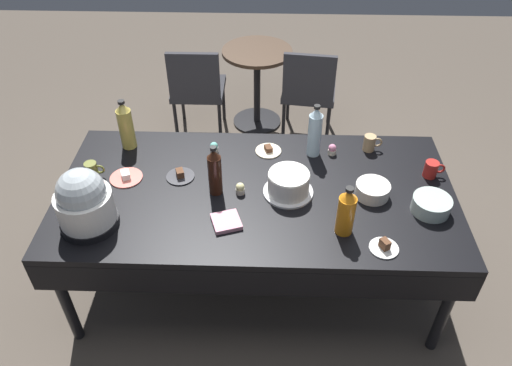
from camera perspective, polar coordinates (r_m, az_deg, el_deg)
ground at (r=3.27m, az=0.00°, el=-10.77°), size 9.00×9.00×0.00m
potluck_table at (r=2.77m, az=0.00°, el=-1.77°), size 2.20×1.10×0.75m
frosted_layer_cake at (r=2.67m, az=3.80°, el=-0.07°), size 0.28×0.28×0.13m
slow_cooker at (r=2.57m, az=-19.32°, el=-2.09°), size 0.29×0.29×0.34m
glass_salad_bowl at (r=2.73m, az=19.66°, el=-2.40°), size 0.20×0.20×0.08m
ceramic_snack_bowl at (r=2.74m, az=13.36°, el=-0.80°), size 0.19×0.19×0.08m
dessert_plate_coral at (r=2.89m, az=-14.84°, el=0.70°), size 0.19×0.19×0.04m
dessert_plate_cream at (r=3.00m, az=1.44°, el=3.82°), size 0.16×0.16×0.04m
dessert_plate_white at (r=2.48m, az=14.65°, el=-7.16°), size 0.14×0.14×0.06m
dessert_plate_charcoal at (r=2.84m, az=-8.78°, el=0.88°), size 0.16×0.16×0.05m
cupcake_vanilla at (r=2.99m, az=-4.89°, el=4.13°), size 0.05×0.05×0.07m
cupcake_rose at (r=2.69m, az=-1.85°, el=-0.65°), size 0.05×0.05×0.07m
cupcake_cocoa at (r=3.00m, az=8.83°, el=3.86°), size 0.05×0.05×0.07m
soda_bottle_cola at (r=2.63m, az=-4.80°, el=1.32°), size 0.07×0.07×0.30m
soda_bottle_water at (r=2.92m, az=6.84°, el=5.90°), size 0.08×0.08×0.34m
soda_bottle_orange_juice at (r=2.44m, az=10.42°, el=-3.30°), size 0.09×0.09×0.29m
soda_bottle_ginger_ale at (r=3.07m, az=-14.86°, el=6.45°), size 0.09×0.09×0.32m
coffee_mug_tan at (r=3.07m, az=13.09°, el=4.55°), size 0.11×0.07×0.10m
coffee_mug_olive at (r=2.94m, az=-18.46°, el=1.47°), size 0.11×0.07×0.09m
coffee_mug_red at (r=2.96m, az=19.69°, el=1.52°), size 0.12×0.08×0.10m
paper_napkin_stack at (r=2.53m, az=-3.47°, el=-4.49°), size 0.18×0.18×0.02m
maroon_chair_left at (r=4.24m, az=-6.86°, el=11.08°), size 0.44×0.44×0.85m
maroon_chair_right at (r=4.21m, az=6.15°, el=10.89°), size 0.49×0.49×0.85m
round_cafe_table at (r=4.39m, az=0.13°, el=12.56°), size 0.60×0.60×0.72m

